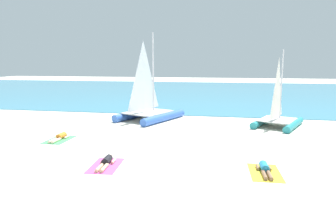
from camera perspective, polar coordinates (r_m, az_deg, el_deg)
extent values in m
plane|color=silver|center=(22.69, 2.60, -0.85)|extent=(120.00, 120.00, 0.00)
cube|color=teal|center=(42.74, 6.66, 3.90)|extent=(120.00, 40.00, 0.05)
cylinder|color=blue|center=(22.23, -5.97, -0.41)|extent=(2.29, 4.52, 0.53)
cylinder|color=blue|center=(20.77, -0.76, -1.04)|extent=(2.29, 4.52, 0.53)
cube|color=silver|center=(21.25, -3.82, 0.00)|extent=(3.41, 3.70, 0.07)
cylinder|color=silver|center=(21.52, -2.81, 7.47)|extent=(0.11, 0.11, 5.56)
pyramid|color=white|center=(20.65, -4.64, 6.92)|extent=(1.00, 2.28, 4.67)
cylinder|color=teal|center=(20.67, 17.44, -1.68)|extent=(1.88, 3.57, 0.42)
cylinder|color=teal|center=(20.20, 22.71, -2.22)|extent=(1.88, 3.57, 0.42)
cube|color=silver|center=(20.20, 19.95, -1.37)|extent=(2.73, 2.95, 0.05)
cylinder|color=silver|center=(20.44, 20.68, 4.88)|extent=(0.09, 0.09, 4.42)
pyramid|color=white|center=(19.61, 20.02, 4.37)|extent=(0.83, 1.80, 3.71)
cube|color=#4CB266|center=(16.87, -19.86, -4.94)|extent=(1.13, 1.92, 0.01)
cylinder|color=orange|center=(17.00, -19.56, -4.27)|extent=(0.31, 0.62, 0.30)
sphere|color=beige|center=(17.35, -18.89, -3.97)|extent=(0.22, 0.22, 0.22)
cylinder|color=beige|center=(16.52, -20.93, -5.02)|extent=(0.15, 0.78, 0.14)
cylinder|color=beige|center=(16.43, -20.39, -5.07)|extent=(0.15, 0.78, 0.14)
cylinder|color=beige|center=(17.26, -19.92, -4.40)|extent=(0.11, 0.45, 0.10)
cylinder|color=beige|center=(17.04, -18.64, -4.50)|extent=(0.11, 0.45, 0.10)
cube|color=#D84C99|center=(12.26, -11.73, -9.88)|extent=(1.28, 2.00, 0.01)
cylinder|color=black|center=(12.39, -11.48, -8.91)|extent=(0.36, 0.65, 0.30)
sphere|color=#D8AD84|center=(12.76, -10.94, -8.35)|extent=(0.22, 0.22, 0.22)
cylinder|color=#D8AD84|center=(11.86, -12.81, -10.20)|extent=(0.22, 0.79, 0.14)
cylinder|color=#D8AD84|center=(11.80, -11.97, -10.26)|extent=(0.22, 0.79, 0.14)
cylinder|color=#D8AD84|center=(12.62, -12.22, -9.02)|extent=(0.14, 0.46, 0.10)
cylinder|color=#D8AD84|center=(12.50, -10.28, -9.14)|extent=(0.14, 0.46, 0.10)
cube|color=yellow|center=(11.84, 17.86, -10.85)|extent=(1.17, 1.94, 0.01)
cylinder|color=#268CCC|center=(11.97, 17.75, -9.82)|extent=(0.32, 0.63, 0.30)
sphere|color=#8C6647|center=(12.36, 17.46, -9.21)|extent=(0.22, 0.22, 0.22)
cylinder|color=#8C6647|center=(11.38, 17.77, -11.26)|extent=(0.17, 0.78, 0.14)
cylinder|color=#8C6647|center=(11.41, 18.68, -11.25)|extent=(0.17, 0.78, 0.14)
cylinder|color=#8C6647|center=(12.11, 16.58, -9.99)|extent=(0.12, 0.45, 0.10)
cylinder|color=#8C6647|center=(12.18, 18.66, -9.98)|extent=(0.12, 0.45, 0.10)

